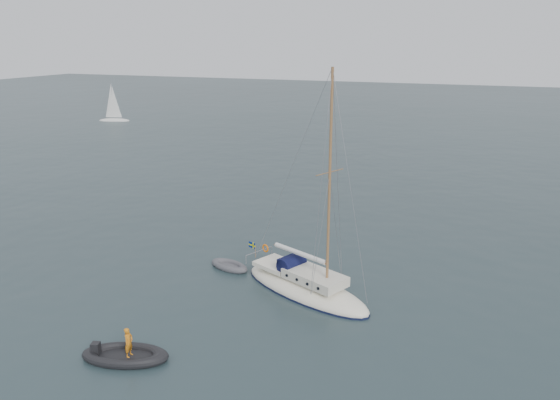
% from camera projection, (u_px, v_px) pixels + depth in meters
% --- Properties ---
extents(ground, '(300.00, 300.00, 0.00)m').
position_uv_depth(ground, '(297.00, 272.00, 33.56)').
color(ground, black).
rests_on(ground, ground).
extents(sailboat, '(9.18, 2.75, 13.07)m').
position_uv_depth(sailboat, '(306.00, 276.00, 30.60)').
color(sailboat, white).
rests_on(sailboat, ground).
extents(dinghy, '(2.76, 1.25, 0.40)m').
position_uv_depth(dinghy, '(229.00, 266.00, 34.02)').
color(dinghy, '#4B4A4F').
rests_on(dinghy, ground).
extents(rib, '(3.96, 1.80, 1.59)m').
position_uv_depth(rib, '(125.00, 355.00, 24.35)').
color(rib, black).
rests_on(rib, ground).
extents(distant_yacht_a, '(5.36, 2.86, 7.10)m').
position_uv_depth(distant_yacht_a, '(113.00, 103.00, 93.51)').
color(distant_yacht_a, silver).
rests_on(distant_yacht_a, ground).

